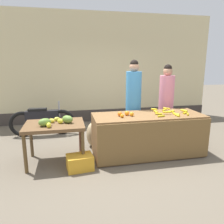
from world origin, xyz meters
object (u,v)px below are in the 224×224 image
Objects in this scene: produce_crate at (80,162)px; vendor_woman_pink_shirt at (166,103)px; parked_motorcycle at (42,120)px; produce_sack at (93,134)px; vendor_woman_blue_shirt at (133,102)px.

vendor_woman_pink_shirt is at bearing 27.75° from produce_crate.
produce_crate is at bearing -68.27° from parked_motorcycle.
vendor_woman_blue_shirt is at bearing 2.14° from produce_sack.
vendor_woman_blue_shirt reaches higher than produce_crate.
parked_motorcycle is at bearing 155.46° from vendor_woman_blue_shirt.
vendor_woman_pink_shirt is 3.08m from parked_motorcycle.
vendor_woman_blue_shirt is at bearing 39.61° from produce_crate.
vendor_woman_blue_shirt is 2.36m from parked_motorcycle.
parked_motorcycle is at bearing 139.78° from produce_sack.
vendor_woman_blue_shirt reaches higher than parked_motorcycle.
vendor_woman_blue_shirt reaches higher than produce_sack.
parked_motorcycle is 2.18m from produce_crate.
vendor_woman_pink_shirt reaches higher than parked_motorcycle.
produce_crate is at bearing -140.39° from vendor_woman_blue_shirt.
vendor_woman_blue_shirt is 3.47× the size of produce_sack.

